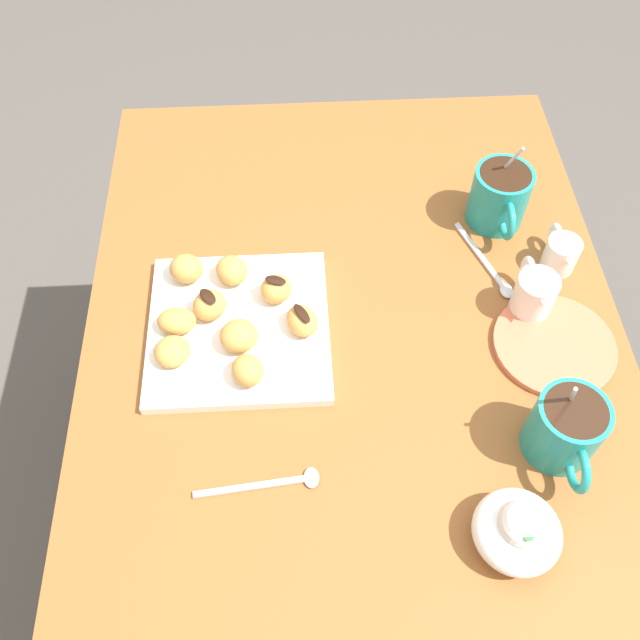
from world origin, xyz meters
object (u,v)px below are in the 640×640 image
(dining_table, at_px, (351,372))
(beignet_3, at_px, (248,370))
(beignet_0, at_px, (232,270))
(saucer_coral_left, at_px, (554,345))
(beignet_7, at_px, (177,318))
(beignet_2, at_px, (210,305))
(coffee_mug_teal_right, at_px, (566,429))
(beignet_4, at_px, (302,321))
(chocolate_sauce_pitcher, at_px, (561,253))
(beignet_8, at_px, (186,269))
(beignet_6, at_px, (276,289))
(coffee_mug_teal_left, at_px, (500,196))
(cream_pitcher_white, at_px, (534,293))
(pastry_plate_square, at_px, (239,329))
(ice_cream_bowl, at_px, (518,530))
(beignet_5, at_px, (172,351))
(beignet_1, at_px, (239,336))

(dining_table, height_order, beignet_3, beignet_3)
(beignet_0, bearing_deg, beignet_3, 7.99)
(saucer_coral_left, relative_size, beignet_7, 3.14)
(beignet_2, height_order, beignet_3, beignet_2)
(coffee_mug_teal_right, relative_size, beignet_4, 2.81)
(beignet_4, bearing_deg, beignet_3, -44.18)
(coffee_mug_teal_right, bearing_deg, beignet_7, -112.77)
(dining_table, xyz_separation_m, beignet_7, (-0.00, -0.25, 0.17))
(chocolate_sauce_pitcher, xyz_separation_m, beignet_8, (0.00, -0.57, 0.00))
(beignet_6, relative_size, beignet_8, 0.93)
(coffee_mug_teal_left, distance_m, saucer_coral_left, 0.26)
(coffee_mug_teal_right, relative_size, beignet_6, 3.21)
(cream_pitcher_white, bearing_deg, beignet_4, -85.69)
(beignet_4, bearing_deg, pastry_plate_square, -94.79)
(beignet_0, relative_size, beignet_6, 1.12)
(beignet_3, height_order, beignet_4, beignet_3)
(ice_cream_bowl, distance_m, beignet_5, 0.50)
(dining_table, height_order, coffee_mug_teal_right, coffee_mug_teal_right)
(chocolate_sauce_pitcher, distance_m, saucer_coral_left, 0.16)
(cream_pitcher_white, distance_m, beignet_8, 0.51)
(ice_cream_bowl, bearing_deg, beignet_5, -122.87)
(cream_pitcher_white, xyz_separation_m, beignet_8, (-0.08, -0.51, -0.00))
(beignet_5, bearing_deg, beignet_7, 176.76)
(beignet_8, bearing_deg, beignet_1, 32.62)
(coffee_mug_teal_right, height_order, beignet_0, coffee_mug_teal_right)
(coffee_mug_teal_right, bearing_deg, pastry_plate_square, -116.14)
(dining_table, xyz_separation_m, ice_cream_bowl, (0.32, 0.16, 0.17))
(ice_cream_bowl, xyz_separation_m, beignet_3, (-0.23, -0.32, 0.00))
(pastry_plate_square, bearing_deg, beignet_8, -140.69)
(cream_pitcher_white, height_order, beignet_8, cream_pitcher_white)
(ice_cream_bowl, xyz_separation_m, beignet_0, (-0.41, -0.34, 0.00))
(chocolate_sauce_pitcher, height_order, beignet_8, chocolate_sauce_pitcher)
(beignet_3, bearing_deg, beignet_4, 135.82)
(coffee_mug_teal_right, height_order, saucer_coral_left, coffee_mug_teal_right)
(beignet_6, distance_m, beignet_7, 0.15)
(ice_cream_bowl, distance_m, beignet_1, 0.44)
(dining_table, distance_m, cream_pitcher_white, 0.31)
(chocolate_sauce_pitcher, bearing_deg, dining_table, -73.37)
(dining_table, distance_m, beignet_2, 0.27)
(coffee_mug_teal_right, xyz_separation_m, cream_pitcher_white, (-0.22, 0.01, -0.01))
(beignet_1, xyz_separation_m, beignet_6, (-0.08, 0.05, -0.00))
(beignet_1, bearing_deg, beignet_3, 12.58)
(coffee_mug_teal_right, bearing_deg, beignet_3, -106.30)
(cream_pitcher_white, height_order, beignet_7, cream_pitcher_white)
(beignet_7, bearing_deg, beignet_3, 47.34)
(saucer_coral_left, xyz_separation_m, beignet_5, (-0.00, -0.54, 0.03))
(coffee_mug_teal_right, xyz_separation_m, beignet_2, (-0.23, -0.45, -0.02))
(pastry_plate_square, height_order, cream_pitcher_white, cream_pitcher_white)
(saucer_coral_left, height_order, beignet_5, beignet_5)
(beignet_5, distance_m, beignet_6, 0.18)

